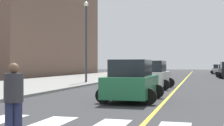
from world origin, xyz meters
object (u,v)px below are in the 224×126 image
at_px(car_green_fifth, 132,82).
at_px(car_red_seventh, 157,70).
at_px(car_white_fourth, 153,76).
at_px(car_silver_third, 218,70).
at_px(car_gray_nearest, 224,71).
at_px(car_blue_sixth, 150,70).
at_px(pedestrian_crossing, 14,98).
at_px(street_lamp, 86,35).

height_order(car_green_fifth, car_red_seventh, car_green_fifth).
bearing_deg(car_red_seventh, car_white_fourth, -83.03).
height_order(car_silver_third, car_white_fourth, car_white_fourth).
relative_size(car_gray_nearest, car_blue_sixth, 0.90).
bearing_deg(car_red_seventh, car_silver_third, 30.46).
bearing_deg(car_silver_third, car_blue_sixth, 56.60).
bearing_deg(car_silver_third, pedestrian_crossing, 81.25).
bearing_deg(street_lamp, car_white_fourth, -31.11).
xyz_separation_m(car_blue_sixth, pedestrian_crossing, (2.67, -38.58, 0.09)).
bearing_deg(car_gray_nearest, car_blue_sixth, 30.26).
distance_m(car_gray_nearest, street_lamp, 28.31).
relative_size(car_silver_third, car_green_fifth, 0.90).
xyz_separation_m(car_white_fourth, car_green_fifth, (0.12, -7.94, -0.02)).
distance_m(car_blue_sixth, car_red_seventh, 9.93).
bearing_deg(car_gray_nearest, car_green_fifth, 78.42).
relative_size(car_gray_nearest, pedestrian_crossing, 2.19).
bearing_deg(car_white_fourth, street_lamp, 151.16).
height_order(car_silver_third, pedestrian_crossing, pedestrian_crossing).
height_order(car_silver_third, street_lamp, street_lamp).
distance_m(car_red_seventh, pedestrian_crossing, 48.59).
xyz_separation_m(car_red_seventh, pedestrian_crossing, (2.89, -48.50, 0.12)).
distance_m(car_blue_sixth, street_lamp, 18.82).
xyz_separation_m(car_silver_third, pedestrian_crossing, (-7.47, -54.52, 0.16)).
bearing_deg(pedestrian_crossing, street_lamp, 72.82).
bearing_deg(pedestrian_crossing, car_silver_third, 49.27).
height_order(car_blue_sixth, street_lamp, street_lamp).
bearing_deg(car_gray_nearest, car_silver_third, -88.91).
distance_m(car_silver_third, car_red_seventh, 11.98).
bearing_deg(car_blue_sixth, pedestrian_crossing, -87.66).
bearing_deg(car_silver_third, car_green_fifth, 81.06).
height_order(car_silver_third, car_green_fifth, car_green_fifth).
relative_size(car_green_fifth, street_lamp, 0.61).
distance_m(car_white_fourth, car_blue_sixth, 22.49).
distance_m(car_silver_third, car_green_fifth, 46.55).
xyz_separation_m(car_gray_nearest, pedestrian_crossing, (-7.82, -44.95, 0.17)).
height_order(car_green_fifth, street_lamp, street_lamp).
bearing_deg(pedestrian_crossing, car_white_fourth, 54.02).
height_order(car_silver_third, car_blue_sixth, car_blue_sixth).
bearing_deg(car_green_fifth, car_blue_sixth, 97.12).
relative_size(car_gray_nearest, car_green_fifth, 0.88).
relative_size(car_gray_nearest, street_lamp, 0.54).
bearing_deg(car_blue_sixth, car_gray_nearest, 29.64).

